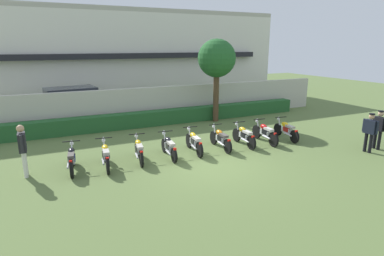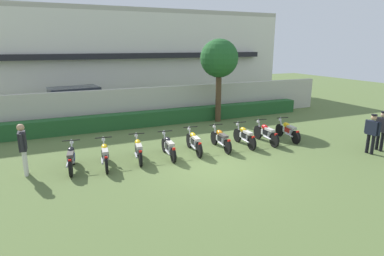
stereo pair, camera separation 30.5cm
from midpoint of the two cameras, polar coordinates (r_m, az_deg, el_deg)
name	(u,v)px [view 2 (the right image)]	position (r m, az deg, el deg)	size (l,w,h in m)	color
ground	(213,166)	(11.62, 4.55, -6.79)	(60.00, 60.00, 0.00)	#566B38
building	(120,57)	(25.54, -12.45, 12.29)	(24.25, 6.50, 6.70)	silver
compound_wall	(152,105)	(17.99, -6.72, 4.12)	(23.04, 0.30, 1.98)	#BCB7A8
hedge_row	(156,118)	(17.46, -5.98, 1.81)	(18.43, 0.70, 0.78)	#235628
parked_car	(78,103)	(19.78, -19.30, 4.20)	(4.71, 2.56, 1.89)	#9EA3A8
tree_near_inspector	(219,59)	(17.88, 5.37, 12.10)	(2.09, 2.09, 4.58)	#4C3823
motorcycle_in_row_0	(71,158)	(11.78, -20.05, -5.01)	(0.60, 1.83, 0.97)	black
motorcycle_in_row_1	(105,155)	(11.76, -14.56, -4.62)	(0.60, 1.94, 0.97)	black
motorcycle_in_row_2	(138,149)	(12.10, -8.86, -3.80)	(0.60, 1.80, 0.96)	black
motorcycle_in_row_3	(168,146)	(12.37, -3.52, -3.29)	(0.60, 1.86, 0.94)	black
motorcycle_in_row_4	(194,142)	(12.88, 1.03, -2.46)	(0.60, 1.91, 0.96)	black
motorcycle_in_row_5	(221,139)	(13.37, 5.80, -1.92)	(0.60, 1.91, 0.95)	black
motorcycle_in_row_6	(244,136)	(13.92, 9.97, -1.39)	(0.60, 1.85, 0.96)	black
motorcycle_in_row_7	(266,133)	(14.52, 13.66, -0.88)	(0.60, 1.97, 0.97)	black
motorcycle_in_row_8	(288,130)	(15.29, 17.28, -0.41)	(0.60, 1.89, 0.95)	black
inspector_person	(23,145)	(11.81, -27.33, -2.69)	(0.24, 0.70, 1.76)	silver
officer_0	(372,131)	(14.55, 30.02, -0.45)	(0.25, 0.65, 1.61)	black
officer_1	(382,128)	(15.18, 31.27, 0.02)	(0.28, 0.65, 1.64)	black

